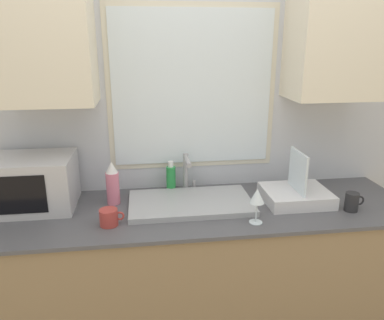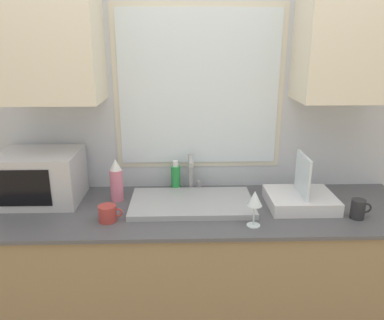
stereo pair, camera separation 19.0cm
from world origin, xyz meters
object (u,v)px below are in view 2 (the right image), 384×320
(spray_bottle, at_px, (116,181))
(mug_near_sink, at_px, (108,213))
(faucet, at_px, (192,170))
(dish_rack, at_px, (301,198))
(wine_glass, at_px, (255,200))
(soap_bottle, at_px, (176,178))
(microwave, at_px, (41,177))

(spray_bottle, relative_size, mug_near_sink, 2.01)
(faucet, height_order, spray_bottle, spray_bottle)
(dish_rack, relative_size, spray_bottle, 1.46)
(mug_near_sink, xyz_separation_m, wine_glass, (0.71, -0.07, 0.10))
(soap_bottle, distance_m, wine_glass, 0.59)
(microwave, xyz_separation_m, spray_bottle, (0.42, -0.01, -0.02))
(faucet, xyz_separation_m, mug_near_sink, (-0.43, -0.36, -0.10))
(faucet, xyz_separation_m, spray_bottle, (-0.42, -0.10, -0.02))
(dish_rack, distance_m, mug_near_sink, 1.02)
(wine_glass, bearing_deg, soap_bottle, 130.26)
(faucet, height_order, wine_glass, faucet)
(dish_rack, bearing_deg, wine_glass, -143.58)
(dish_rack, bearing_deg, faucet, 159.78)
(faucet, distance_m, microwave, 0.84)
(spray_bottle, xyz_separation_m, soap_bottle, (0.33, 0.12, -0.03))
(soap_bottle, bearing_deg, faucet, -11.52)
(dish_rack, relative_size, mug_near_sink, 2.94)
(dish_rack, xyz_separation_m, mug_near_sink, (-1.01, -0.15, -0.00))
(spray_bottle, bearing_deg, soap_bottle, 20.70)
(mug_near_sink, bearing_deg, spray_bottle, 88.97)
(dish_rack, xyz_separation_m, spray_bottle, (-1.00, 0.11, 0.07))
(wine_glass, bearing_deg, microwave, 163.36)
(mug_near_sink, bearing_deg, wine_glass, -5.60)
(dish_rack, xyz_separation_m, soap_bottle, (-0.68, 0.23, 0.04))
(microwave, bearing_deg, spray_bottle, -1.17)
(dish_rack, height_order, mug_near_sink, dish_rack)
(soap_bottle, bearing_deg, dish_rack, -19.07)
(dish_rack, relative_size, soap_bottle, 1.87)
(mug_near_sink, height_order, wine_glass, wine_glass)
(microwave, relative_size, mug_near_sink, 3.56)
(faucet, xyz_separation_m, wine_glass, (0.29, -0.43, -0.00))
(microwave, xyz_separation_m, dish_rack, (1.42, -0.12, -0.09))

